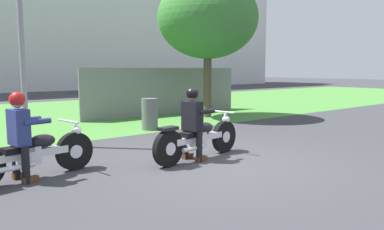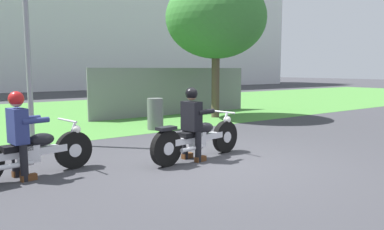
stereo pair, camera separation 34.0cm
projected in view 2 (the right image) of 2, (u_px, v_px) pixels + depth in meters
name	position (u px, v px, depth m)	size (l,w,h in m)	color
ground	(221.00, 163.00, 7.03)	(120.00, 120.00, 0.00)	#38383D
grass_verge	(60.00, 114.00, 14.72)	(60.00, 12.00, 0.01)	#478438
stadium_facade	(3.00, 3.00, 30.52)	(59.07, 8.00, 14.27)	silver
motorcycle_lead	(198.00, 139.00, 7.34)	(2.30, 0.69, 0.89)	black
rider_lead	(192.00, 118.00, 7.17)	(0.59, 0.51, 1.41)	black
motorcycle_follow	(31.00, 153.00, 6.11)	(2.16, 0.68, 0.89)	black
rider_follow	(19.00, 128.00, 5.94)	(0.59, 0.51, 1.41)	black
tree_roadside	(216.00, 18.00, 13.36)	(3.60, 3.60, 5.01)	brown
trash_can	(155.00, 114.00, 10.93)	(0.46, 0.46, 0.91)	#595E5B
fence_segment	(175.00, 91.00, 14.53)	(7.00, 0.06, 1.80)	slate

